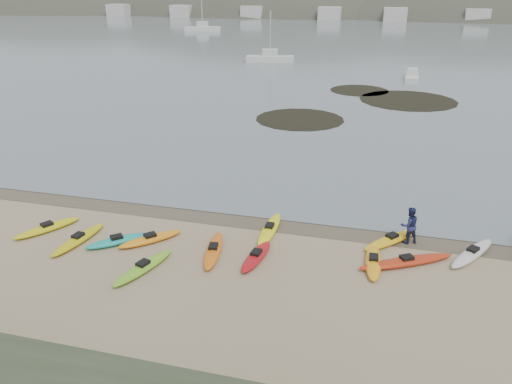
# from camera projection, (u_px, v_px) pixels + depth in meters

# --- Properties ---
(ground) EXTENTS (600.00, 600.00, 0.00)m
(ground) POSITION_uv_depth(u_px,v_px,m) (256.00, 218.00, 26.75)
(ground) COLOR tan
(ground) RESTS_ON ground
(wet_sand) EXTENTS (60.00, 60.00, 0.00)m
(wet_sand) POSITION_uv_depth(u_px,v_px,m) (255.00, 220.00, 26.48)
(wet_sand) COLOR brown
(wet_sand) RESTS_ON ground
(water) EXTENTS (1200.00, 1200.00, 0.00)m
(water) POSITION_uv_depth(u_px,v_px,m) (384.00, 2.00, 293.87)
(water) COLOR slate
(water) RESTS_ON ground
(kayaks) EXTENTS (23.04, 8.81, 0.34)m
(kayaks) POSITION_uv_depth(u_px,v_px,m) (248.00, 247.00, 23.49)
(kayaks) COLOR #FFF615
(kayaks) RESTS_ON ground
(person_east) EXTENTS (1.13, 1.04, 1.86)m
(person_east) POSITION_uv_depth(u_px,v_px,m) (409.00, 225.00, 23.87)
(person_east) COLOR navy
(person_east) RESTS_ON ground
(kelp_mats) EXTENTS (18.82, 21.83, 0.04)m
(kelp_mats) POSITION_uv_depth(u_px,v_px,m) (367.00, 103.00, 51.48)
(kelp_mats) COLOR black
(kelp_mats) RESTS_ON water
(moored_boats) EXTENTS (103.89, 70.30, 1.24)m
(moored_boats) POSITION_uv_depth(u_px,v_px,m) (380.00, 41.00, 98.98)
(moored_boats) COLOR silver
(moored_boats) RESTS_ON ground
(far_hills) EXTENTS (550.00, 135.00, 80.00)m
(far_hills) POSITION_uv_depth(u_px,v_px,m) (476.00, 56.00, 196.56)
(far_hills) COLOR #384235
(far_hills) RESTS_ON ground
(far_town) EXTENTS (199.00, 5.00, 4.00)m
(far_town) POSITION_uv_depth(u_px,v_px,m) (393.00, 14.00, 153.69)
(far_town) COLOR beige
(far_town) RESTS_ON ground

